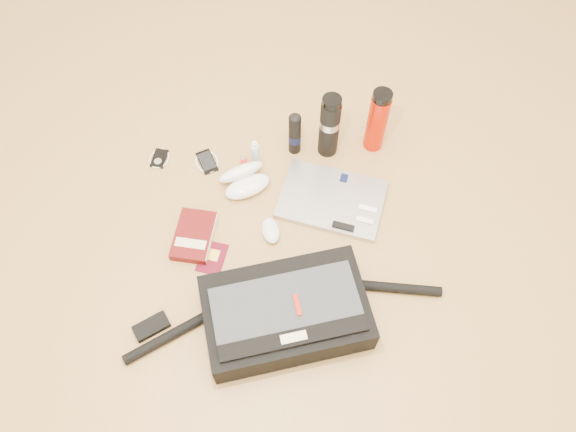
{
  "coord_description": "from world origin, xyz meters",
  "views": [
    {
      "loc": [
        -0.07,
        -0.84,
        1.77
      ],
      "look_at": [
        0.03,
        0.13,
        0.06
      ],
      "focal_mm": 35.0,
      "sensor_mm": 36.0,
      "label": 1
    }
  ],
  "objects_px": {
    "book": "(194,236)",
    "laptop": "(332,200)",
    "thermos_black": "(329,126)",
    "thermos_red": "(377,121)",
    "messenger_bag": "(285,313)"
  },
  "relations": [
    {
      "from": "thermos_black",
      "to": "thermos_red",
      "type": "height_order",
      "value": "thermos_black"
    },
    {
      "from": "book",
      "to": "laptop",
      "type": "bearing_deg",
      "value": 25.9
    },
    {
      "from": "messenger_bag",
      "to": "thermos_red",
      "type": "xyz_separation_m",
      "value": [
        0.41,
        0.68,
        0.08
      ]
    },
    {
      "from": "book",
      "to": "thermos_red",
      "type": "height_order",
      "value": "thermos_red"
    },
    {
      "from": "laptop",
      "to": "thermos_red",
      "type": "distance_m",
      "value": 0.34
    },
    {
      "from": "laptop",
      "to": "messenger_bag",
      "type": "bearing_deg",
      "value": -94.45
    },
    {
      "from": "book",
      "to": "thermos_black",
      "type": "distance_m",
      "value": 0.63
    },
    {
      "from": "messenger_bag",
      "to": "book",
      "type": "relative_size",
      "value": 4.72
    },
    {
      "from": "messenger_bag",
      "to": "thermos_black",
      "type": "relative_size",
      "value": 3.63
    },
    {
      "from": "thermos_black",
      "to": "thermos_red",
      "type": "relative_size",
      "value": 1.0
    },
    {
      "from": "laptop",
      "to": "thermos_red",
      "type": "relative_size",
      "value": 1.53
    },
    {
      "from": "messenger_bag",
      "to": "thermos_black",
      "type": "distance_m",
      "value": 0.71
    },
    {
      "from": "messenger_bag",
      "to": "thermos_red",
      "type": "distance_m",
      "value": 0.8
    },
    {
      "from": "messenger_bag",
      "to": "thermos_red",
      "type": "height_order",
      "value": "thermos_red"
    },
    {
      "from": "book",
      "to": "thermos_black",
      "type": "bearing_deg",
      "value": 47.64
    }
  ]
}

